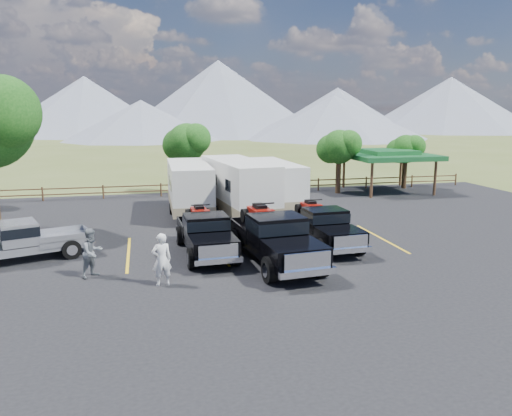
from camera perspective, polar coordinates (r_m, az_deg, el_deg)
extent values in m
plane|color=#505C27|center=(19.44, 3.48, -7.52)|extent=(320.00, 320.00, 0.00)
cube|color=black|center=(22.19, 1.29, -5.05)|extent=(44.00, 34.00, 0.04)
cube|color=gold|center=(22.53, -14.38, -5.09)|extent=(0.12, 5.50, 0.01)
cube|color=gold|center=(22.75, -4.23, -4.60)|extent=(0.12, 5.50, 0.01)
cube|color=gold|center=(23.66, 5.41, -4.00)|extent=(0.12, 5.50, 0.01)
cube|color=gold|center=(25.17, 14.11, -3.36)|extent=(0.12, 5.50, 0.01)
sphere|color=#144711|center=(26.60, -27.02, 9.69)|extent=(3.52, 3.52, 3.52)
cylinder|color=black|center=(37.77, 9.38, 3.74)|extent=(0.39, 0.39, 2.80)
sphere|color=#144711|center=(37.56, 9.49, 6.91)|extent=(2.52, 2.52, 2.52)
sphere|color=#144711|center=(37.34, 10.53, 7.27)|extent=(1.98, 1.98, 1.98)
sphere|color=#144711|center=(37.75, 8.53, 6.69)|extent=(2.16, 2.16, 2.16)
cylinder|color=black|center=(41.30, 16.60, 3.86)|extent=(0.38, 0.38, 2.52)
sphere|color=#144711|center=(41.11, 16.75, 6.47)|extent=(2.24, 2.24, 2.24)
sphere|color=#144711|center=(40.99, 17.63, 6.74)|extent=(1.76, 1.76, 1.76)
sphere|color=#144711|center=(41.21, 15.95, 6.30)|extent=(1.92, 1.92, 1.92)
cylinder|color=black|center=(37.09, -7.80, 3.86)|extent=(0.41, 0.41, 3.08)
sphere|color=#144711|center=(36.87, -7.90, 7.43)|extent=(2.80, 2.80, 2.80)
sphere|color=#144711|center=(36.41, -6.89, 7.88)|extent=(2.20, 2.20, 2.20)
sphere|color=#144711|center=(37.27, -8.82, 7.13)|extent=(2.40, 2.40, 2.40)
cylinder|color=brown|center=(37.22, -23.20, 1.46)|extent=(0.12, 0.12, 1.00)
cylinder|color=brown|center=(36.70, -17.06, 1.75)|extent=(0.12, 0.12, 1.00)
cylinder|color=brown|center=(36.62, -10.81, 2.03)|extent=(0.12, 0.12, 1.00)
cylinder|color=brown|center=(36.97, -4.60, 2.28)|extent=(0.12, 0.12, 1.00)
cylinder|color=brown|center=(37.75, 1.42, 2.50)|extent=(0.12, 0.12, 1.00)
cylinder|color=brown|center=(38.92, 7.14, 2.68)|extent=(0.12, 0.12, 1.00)
cylinder|color=brown|center=(40.46, 12.48, 2.83)|extent=(0.12, 0.12, 1.00)
cylinder|color=brown|center=(42.32, 17.39, 2.94)|extent=(0.12, 0.12, 1.00)
cylinder|color=brown|center=(44.46, 21.86, 3.02)|extent=(0.12, 0.12, 1.00)
cube|color=brown|center=(37.32, -1.56, 2.32)|extent=(36.00, 0.06, 0.08)
cube|color=brown|center=(37.26, -1.56, 2.93)|extent=(36.00, 0.06, 0.08)
cylinder|color=brown|center=(36.13, 13.08, 3.10)|extent=(0.20, 0.20, 2.60)
cylinder|color=brown|center=(40.65, 10.01, 4.10)|extent=(0.20, 0.20, 2.60)
cylinder|color=brown|center=(38.58, 19.79, 3.23)|extent=(0.20, 0.20, 2.60)
cylinder|color=brown|center=(42.83, 16.21, 4.18)|extent=(0.20, 0.20, 2.60)
cube|color=#1A5D2B|center=(39.31, 14.88, 5.78)|extent=(6.20, 6.20, 0.35)
cube|color=#1A5D2B|center=(39.29, 14.90, 6.22)|extent=(3.50, 3.50, 0.35)
cone|color=gray|center=(130.27, -18.89, 11.01)|extent=(44.00, 44.00, 14.00)
cone|color=gray|center=(127.14, -4.30, 12.48)|extent=(52.00, 52.00, 18.00)
cone|color=gray|center=(142.00, 9.29, 11.02)|extent=(40.00, 40.00, 12.00)
cone|color=gray|center=(153.50, 21.24, 10.99)|extent=(50.00, 50.00, 15.00)
cone|color=gray|center=(104.67, -12.96, 9.76)|extent=(32.00, 32.00, 8.00)
cone|color=gray|center=(109.34, 8.83, 10.22)|extent=(40.00, 40.00, 9.00)
cube|color=black|center=(21.76, -5.75, -3.74)|extent=(1.99, 5.52, 0.34)
cube|color=black|center=(19.92, -4.87, -4.08)|extent=(1.91, 1.80, 0.48)
cube|color=black|center=(21.48, -5.73, -2.04)|extent=(1.86, 1.57, 0.96)
cube|color=black|center=(21.45, -5.74, -1.67)|extent=(1.90, 1.63, 0.43)
cube|color=black|center=(23.34, -6.48, -2.05)|extent=(1.93, 2.37, 0.53)
cube|color=white|center=(19.01, -4.33, -4.97)|extent=(1.53, 0.14, 0.53)
cube|color=white|center=(19.06, -4.28, -6.07)|extent=(1.88, 0.25, 0.21)
cube|color=white|center=(24.52, -6.88, -2.18)|extent=(1.88, 0.23, 0.21)
cylinder|color=black|center=(19.87, -7.38, -5.75)|extent=(0.32, 0.87, 0.86)
cylinder|color=black|center=(20.18, -2.30, -5.39)|extent=(0.32, 0.87, 0.86)
cylinder|color=black|center=(23.50, -8.69, -3.11)|extent=(0.32, 0.87, 0.86)
cylinder|color=black|center=(23.76, -4.38, -2.85)|extent=(0.32, 0.87, 0.86)
cube|color=maroon|center=(23.20, -6.51, -0.50)|extent=(0.72, 1.27, 0.33)
cube|color=black|center=(23.15, -6.53, 0.08)|extent=(0.41, 0.73, 0.17)
cube|color=maroon|center=(22.67, -6.31, -0.52)|extent=(0.78, 0.37, 0.21)
cylinder|color=black|center=(22.70, -6.37, 0.35)|extent=(0.86, 0.09, 0.06)
cylinder|color=black|center=(22.67, -7.37, -1.29)|extent=(0.27, 0.55, 0.54)
cylinder|color=black|center=(22.80, -5.23, -1.17)|extent=(0.27, 0.55, 0.54)
cylinder|color=black|center=(23.69, -7.73, -0.76)|extent=(0.27, 0.55, 0.54)
cylinder|color=black|center=(23.82, -5.68, -0.65)|extent=(0.27, 0.55, 0.54)
cube|color=black|center=(20.41, 2.20, -4.45)|extent=(2.59, 6.39, 0.39)
cube|color=black|center=(18.42, 4.49, -4.91)|extent=(2.27, 2.15, 0.55)
cube|color=black|center=(20.09, 2.34, -2.39)|extent=(2.20, 1.89, 1.09)
cube|color=black|center=(20.05, 2.35, -1.93)|extent=(2.25, 1.96, 0.49)
cube|color=black|center=(22.12, 0.42, -2.40)|extent=(2.33, 2.81, 0.60)
cube|color=white|center=(17.46, 5.91, -6.04)|extent=(1.75, 0.25, 0.60)
cube|color=white|center=(17.53, 5.97, -7.39)|extent=(2.15, 0.40, 0.24)
cube|color=white|center=(23.42, -0.61, -2.55)|extent=(2.15, 0.38, 0.24)
cylinder|color=black|center=(18.18, 1.54, -7.08)|extent=(0.42, 1.01, 0.98)
cylinder|color=black|center=(18.95, 7.43, -6.41)|extent=(0.42, 1.01, 0.98)
cylinder|color=black|center=(22.13, -2.27, -3.73)|extent=(0.42, 1.01, 0.98)
cylinder|color=black|center=(22.76, 2.71, -3.31)|extent=(0.42, 1.01, 0.98)
cube|color=maroon|center=(21.96, 0.42, -0.53)|extent=(0.89, 1.49, 0.38)
cube|color=black|center=(21.90, 0.42, 0.17)|extent=(0.51, 0.86, 0.20)
cube|color=maroon|center=(21.38, 0.94, -0.55)|extent=(0.91, 0.46, 0.24)
cylinder|color=black|center=(21.41, 0.85, 0.51)|extent=(0.98, 0.16, 0.07)
cylinder|color=black|center=(21.30, -0.31, -1.50)|extent=(0.34, 0.64, 0.61)
cylinder|color=black|center=(21.61, 2.17, -1.32)|extent=(0.34, 0.64, 0.61)
cylinder|color=black|center=(22.42, -1.26, -0.85)|extent=(0.34, 0.64, 0.61)
cylinder|color=black|center=(22.72, 1.11, -0.69)|extent=(0.34, 0.64, 0.61)
cube|color=black|center=(23.25, 7.73, -2.82)|extent=(1.98, 5.45, 0.34)
cube|color=black|center=(21.57, 9.64, -3.04)|extent=(1.89, 1.78, 0.47)
cube|color=black|center=(23.00, 7.89, -1.25)|extent=(1.84, 1.55, 0.94)
cube|color=black|center=(22.97, 7.89, -0.90)|extent=(1.88, 1.61, 0.42)
cube|color=black|center=(24.72, 6.20, -1.32)|extent=(1.91, 2.34, 0.52)
cube|color=white|center=(20.75, 10.76, -3.79)|extent=(1.51, 0.14, 0.52)
cube|color=white|center=(20.79, 10.80, -4.78)|extent=(1.85, 0.25, 0.21)
cube|color=white|center=(25.81, 5.26, -1.48)|extent=(1.85, 0.24, 0.21)
cylinder|color=black|center=(21.30, 7.50, -4.60)|extent=(0.32, 0.86, 0.85)
cylinder|color=black|center=(22.04, 11.75, -4.21)|extent=(0.32, 0.86, 0.85)
cylinder|color=black|center=(24.66, 4.12, -2.34)|extent=(0.32, 0.86, 0.85)
cylinder|color=black|center=(25.30, 7.91, -2.07)|extent=(0.32, 0.86, 0.85)
cube|color=maroon|center=(24.59, 6.23, 0.12)|extent=(0.72, 1.25, 0.33)
cube|color=black|center=(24.54, 6.24, 0.66)|extent=(0.41, 0.72, 0.17)
cube|color=maroon|center=(24.10, 6.69, 0.11)|extent=(0.77, 0.36, 0.21)
cylinder|color=black|center=(24.12, 6.63, 0.92)|extent=(0.85, 0.10, 0.06)
cylinder|color=black|center=(24.00, 5.74, -0.60)|extent=(0.27, 0.54, 0.53)
cylinder|color=black|center=(24.32, 7.60, -0.49)|extent=(0.27, 0.54, 0.53)
cylinder|color=black|center=(24.95, 4.88, -0.13)|extent=(0.27, 0.54, 0.53)
cylinder|color=black|center=(25.25, 6.68, -0.03)|extent=(0.27, 0.54, 0.53)
cube|color=silver|center=(29.82, -7.65, 2.63)|extent=(2.39, 7.10, 2.54)
cube|color=gray|center=(29.98, -7.60, 0.77)|extent=(2.41, 7.13, 0.56)
cube|color=black|center=(27.98, -9.72, 2.53)|extent=(0.03, 0.85, 0.56)
cube|color=black|center=(28.15, -5.07, 2.70)|extent=(0.03, 0.85, 0.56)
cylinder|color=black|center=(30.29, -9.62, -0.09)|extent=(0.25, 0.66, 0.66)
cylinder|color=black|center=(30.44, -5.62, 0.07)|extent=(0.25, 0.66, 0.66)
cube|color=black|center=(25.78, -6.83, -1.69)|extent=(0.14, 1.70, 0.09)
cube|color=silver|center=(28.74, -1.98, 2.71)|extent=(3.39, 7.90, 2.75)
cube|color=gray|center=(28.92, -1.97, 0.61)|extent=(3.42, 7.94, 0.61)
cube|color=black|center=(26.53, -3.24, 2.58)|extent=(0.14, 0.91, 0.61)
cube|color=black|center=(27.34, 1.73, 2.85)|extent=(0.14, 0.91, 0.61)
cylinder|color=black|center=(28.98, -4.31, -0.42)|extent=(0.34, 0.74, 0.71)
cylinder|color=black|center=(29.67, -0.03, -0.11)|extent=(0.34, 0.74, 0.71)
cube|color=black|center=(24.63, 1.48, -2.12)|extent=(0.35, 1.84, 0.10)
cube|color=silver|center=(31.23, 1.97, 3.02)|extent=(2.54, 6.95, 2.46)
cube|color=gray|center=(31.39, 1.96, 1.28)|extent=(2.57, 6.98, 0.55)
cube|color=black|center=(29.26, 0.93, 2.95)|extent=(0.06, 0.82, 0.55)
cube|color=black|center=(29.96, 4.99, 3.10)|extent=(0.06, 0.82, 0.55)
cylinder|color=black|center=(31.43, 0.01, 0.46)|extent=(0.26, 0.65, 0.64)
cylinder|color=black|center=(32.05, 3.55, 0.65)|extent=(0.26, 0.65, 0.64)
cube|color=black|center=(27.51, 4.66, -0.85)|extent=(0.19, 1.65, 0.09)
cube|color=#9799A0|center=(22.93, -25.14, -4.09)|extent=(5.34, 3.25, 0.32)
cube|color=#9799A0|center=(22.77, -25.54, -2.56)|extent=(1.87, 2.05, 0.89)
cube|color=black|center=(22.74, -25.57, -2.24)|extent=(1.93, 2.10, 0.40)
cube|color=#9799A0|center=(23.10, -21.25, -3.05)|extent=(2.59, 2.33, 0.49)
cube|color=white|center=(23.39, -18.63, -3.45)|extent=(0.72, 1.70, 0.20)
cylinder|color=black|center=(24.03, -21.20, -3.51)|extent=(0.85, 0.52, 0.80)
cylinder|color=black|center=(22.44, -20.34, -4.47)|extent=(0.85, 0.52, 0.80)
imported|color=white|center=(18.12, -10.73, -5.79)|extent=(0.77, 0.57, 1.92)
imported|color=slate|center=(19.69, -18.22, -4.88)|extent=(1.14, 1.14, 1.86)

